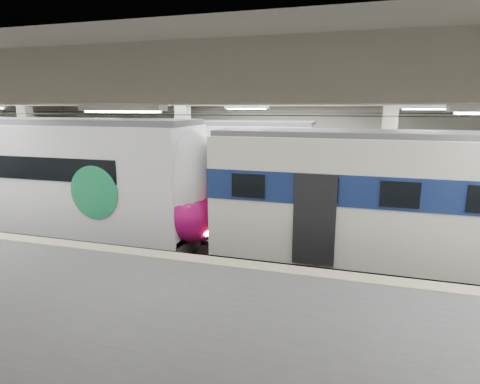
% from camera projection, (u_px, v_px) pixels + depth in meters
% --- Properties ---
extents(station_hall, '(36.00, 24.00, 5.75)m').
position_uv_depth(station_hall, '(211.00, 168.00, 11.39)').
color(station_hall, black).
rests_on(station_hall, ground).
extents(modern_emu, '(14.11, 2.91, 4.54)m').
position_uv_depth(modern_emu, '(66.00, 181.00, 15.07)').
color(modern_emu, white).
rests_on(modern_emu, ground).
extents(older_rer, '(12.90, 2.85, 4.28)m').
position_uv_depth(older_rer, '(431.00, 203.00, 11.51)').
color(older_rer, silver).
rests_on(older_rer, ground).
extents(far_train, '(13.53, 3.17, 4.31)m').
position_uv_depth(far_train, '(175.00, 163.00, 19.70)').
color(far_train, white).
rests_on(far_train, ground).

